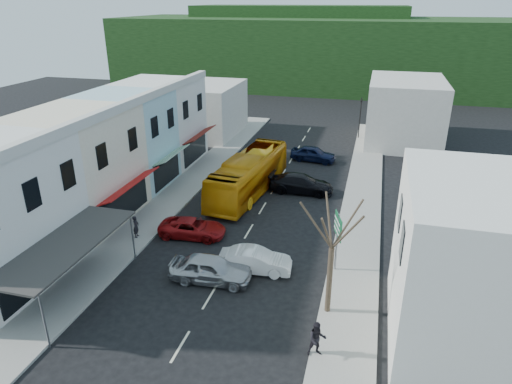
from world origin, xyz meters
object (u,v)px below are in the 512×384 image
object	(u,v)px
car_white	(255,261)
direction_sign	(337,243)
car_silver	(211,271)
traffic_signal	(360,119)
car_red	(192,227)
pedestrian_right	(317,339)
street_tree	(332,248)
pedestrian_left	(136,226)
bus	(249,176)

from	to	relation	value
car_white	direction_sign	bearing A→B (deg)	-81.19
car_silver	traffic_signal	bearing A→B (deg)	-15.00
car_white	car_red	xyz separation A→B (m)	(-5.28, 3.13, 0.00)
car_red	pedestrian_right	xyz separation A→B (m)	(9.84, -9.34, 0.30)
pedestrian_right	car_white	bearing A→B (deg)	107.28
street_tree	traffic_signal	world-z (taller)	street_tree
car_silver	car_white	bearing A→B (deg)	-56.09
pedestrian_left	pedestrian_right	distance (m)	15.63
car_silver	direction_sign	distance (m)	7.54
bus	pedestrian_left	distance (m)	11.04
direction_sign	car_silver	bearing A→B (deg)	-174.31
car_white	direction_sign	size ratio (longest dim) A/B	1.15
bus	direction_sign	distance (m)	13.22
car_white	pedestrian_right	xyz separation A→B (m)	(4.56, -6.21, 0.30)
car_red	street_tree	distance (m)	12.04
pedestrian_right	traffic_signal	size ratio (longest dim) A/B	0.35
traffic_signal	pedestrian_left	bearing A→B (deg)	88.76
traffic_signal	direction_sign	bearing A→B (deg)	114.16
bus	car_silver	bearing A→B (deg)	-77.89
car_red	street_tree	xyz separation A→B (m)	(9.96, -6.00, 3.15)
pedestrian_left	street_tree	bearing A→B (deg)	-118.12
direction_sign	traffic_signal	size ratio (longest dim) A/B	0.79
car_silver	direction_sign	bearing A→B (deg)	-70.49
direction_sign	bus	bearing A→B (deg)	111.58
bus	direction_sign	size ratio (longest dim) A/B	3.04
car_silver	street_tree	distance (m)	7.66
bus	pedestrian_left	world-z (taller)	bus
car_silver	traffic_signal	xyz separation A→B (m)	(6.64, 32.04, 1.72)
car_silver	car_red	distance (m)	5.71
bus	car_white	world-z (taller)	bus
pedestrian_right	direction_sign	bearing A→B (deg)	70.21
car_red	traffic_signal	bearing A→B (deg)	-23.93
pedestrian_left	street_tree	world-z (taller)	street_tree
car_red	direction_sign	world-z (taller)	direction_sign
pedestrian_right	traffic_signal	distance (m)	36.61
car_silver	direction_sign	size ratio (longest dim) A/B	1.15
direction_sign	street_tree	bearing A→B (deg)	-106.92
car_silver	traffic_signal	distance (m)	32.76
car_silver	pedestrian_left	world-z (taller)	pedestrian_left
traffic_signal	car_silver	bearing A→B (deg)	102.01
pedestrian_left	traffic_signal	size ratio (longest dim) A/B	0.35
car_white	car_red	size ratio (longest dim) A/B	0.96
direction_sign	street_tree	size ratio (longest dim) A/B	0.49
traffic_signal	pedestrian_right	bearing A→B (deg)	113.91
bus	pedestrian_right	size ratio (longest dim) A/B	6.82
street_tree	traffic_signal	bearing A→B (deg)	90.40
bus	street_tree	bearing A→B (deg)	-54.05
street_tree	traffic_signal	size ratio (longest dim) A/B	1.59
bus	traffic_signal	xyz separation A→B (m)	(8.04, 18.84, 0.87)
bus	car_red	world-z (taller)	bus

